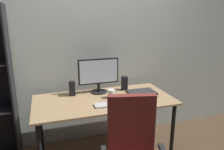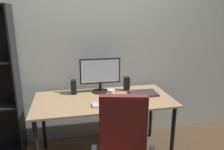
# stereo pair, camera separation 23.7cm
# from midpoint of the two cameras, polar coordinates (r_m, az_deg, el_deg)

# --- Properties ---
(back_wall) EXTENTS (6.40, 0.10, 2.60)m
(back_wall) POSITION_cam_midpoint_polar(r_m,az_deg,el_deg) (2.79, -1.80, 8.54)
(back_wall) COLOR beige
(back_wall) RESTS_ON ground
(desk) EXTENTS (1.53, 0.75, 0.74)m
(desk) POSITION_cam_midpoint_polar(r_m,az_deg,el_deg) (2.44, 0.60, -8.14)
(desk) COLOR tan
(desk) RESTS_ON ground
(monitor) EXTENTS (0.48, 0.20, 0.41)m
(monitor) POSITION_cam_midpoint_polar(r_m,az_deg,el_deg) (2.55, -0.44, 0.45)
(monitor) COLOR black
(monitor) RESTS_ON desk
(keyboard) EXTENTS (0.29, 0.12, 0.02)m
(keyboard) POSITION_cam_midpoint_polar(r_m,az_deg,el_deg) (2.24, 1.52, -7.87)
(keyboard) COLOR #B7BABC
(keyboard) RESTS_ON desk
(mouse) EXTENTS (0.08, 0.11, 0.03)m
(mouse) POSITION_cam_midpoint_polar(r_m,az_deg,el_deg) (2.31, 6.03, -7.01)
(mouse) COLOR black
(mouse) RESTS_ON desk
(coffee_mug) EXTENTS (0.10, 0.08, 0.10)m
(coffee_mug) POSITION_cam_midpoint_polar(r_m,az_deg,el_deg) (2.42, 2.56, -5.01)
(coffee_mug) COLOR white
(coffee_mug) RESTS_ON desk
(laptop) EXTENTS (0.32, 0.23, 0.02)m
(laptop) POSITION_cam_midpoint_polar(r_m,az_deg,el_deg) (2.58, 10.89, -4.84)
(laptop) COLOR #2D2D30
(laptop) RESTS_ON desk
(speaker_left) EXTENTS (0.06, 0.07, 0.17)m
(speaker_left) POSITION_cam_midpoint_polar(r_m,az_deg,el_deg) (2.54, -7.58, -3.24)
(speaker_left) COLOR black
(speaker_left) RESTS_ON desk
(speaker_right) EXTENTS (0.06, 0.07, 0.17)m
(speaker_right) POSITION_cam_midpoint_polar(r_m,az_deg,el_deg) (2.67, 6.45, -2.34)
(speaker_right) COLOR black
(speaker_right) RESTS_ON desk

